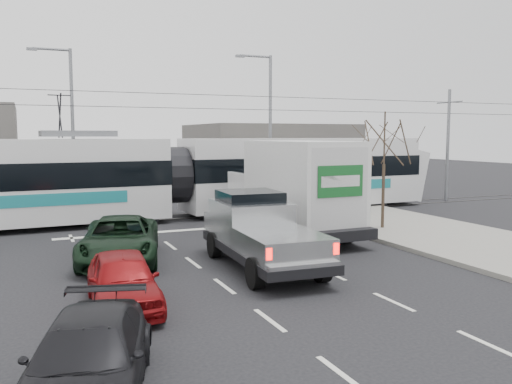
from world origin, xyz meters
name	(u,v)px	position (x,y,z in m)	size (l,w,h in m)	color
ground	(241,258)	(0.00, 0.00, 0.00)	(120.00, 120.00, 0.00)	black
sidewalk_right	(449,236)	(9.00, 0.00, 0.07)	(6.00, 60.00, 0.15)	gray
rails	(169,217)	(0.00, 10.00, 0.01)	(60.00, 1.60, 0.03)	#33302D
building_right	(269,155)	(12.00, 24.00, 2.50)	(12.00, 10.00, 5.00)	slate
bare_tree	(384,143)	(7.60, 2.50, 3.79)	(2.40, 2.40, 5.00)	#47382B
traffic_signal	(315,164)	(6.47, 6.50, 2.74)	(0.44, 0.44, 3.60)	black
street_lamp_near	(268,119)	(7.31, 14.00, 5.11)	(2.38, 0.25, 9.00)	slate
street_lamp_far	(69,118)	(-4.19, 16.00, 5.11)	(2.38, 0.25, 9.00)	slate
catenary	(167,140)	(0.00, 10.00, 3.88)	(60.00, 0.20, 7.00)	black
tram	(173,177)	(0.12, 9.41, 2.10)	(29.08, 4.43, 5.91)	silver
silver_pickup	(258,230)	(0.11, -1.19, 1.15)	(2.56, 6.48, 2.31)	black
box_truck	(294,189)	(3.47, 2.90, 1.93)	(2.95, 7.92, 3.92)	black
navy_pickup	(275,197)	(4.71, 7.33, 1.11)	(3.39, 5.65, 2.24)	black
green_car	(120,240)	(-3.85, 1.11, 0.73)	(2.43, 5.27, 1.46)	black
red_car	(123,280)	(-4.56, -3.77, 0.68)	(1.60, 3.97, 1.35)	maroon
dark_car	(88,360)	(-5.85, -8.22, 0.64)	(1.81, 4.44, 1.29)	black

